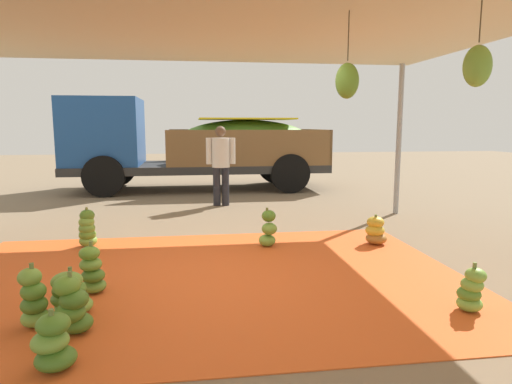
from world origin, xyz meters
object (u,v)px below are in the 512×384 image
Objects in this scene: banana_bunch_2 at (471,291)px; banana_bunch_3 at (33,300)px; banana_bunch_0 at (92,271)px; banana_bunch_7 at (87,229)px; banana_bunch_4 at (70,295)px; worker_0 at (221,160)px; banana_bunch_1 at (53,344)px; banana_bunch_6 at (376,231)px; banana_bunch_5 at (72,307)px; cargo_truck_main at (190,144)px; banana_bunch_8 at (268,230)px.

banana_bunch_2 is 0.83× the size of banana_bunch_3.
banana_bunch_0 is 1.90m from banana_bunch_7.
banana_bunch_7 reaches higher than banana_bunch_4.
worker_0 is (2.08, 3.09, 0.73)m from banana_bunch_7.
worker_0 reaches higher than banana_bunch_7.
banana_bunch_6 is (3.59, 2.86, 0.01)m from banana_bunch_1.
banana_bunch_3 is (-0.36, 0.70, 0.06)m from banana_bunch_1.
banana_bunch_5 is (0.04, -0.92, 0.00)m from banana_bunch_0.
banana_bunch_7 is at bearing -123.97° from worker_0.
worker_0 reaches higher than banana_bunch_5.
banana_bunch_1 is 0.79m from banana_bunch_3.
banana_bunch_4 reaches higher than banana_bunch_6.
banana_bunch_2 is (3.51, 0.49, 0.01)m from banana_bunch_1.
banana_bunch_3 reaches higher than banana_bunch_4.
banana_bunch_7 is (-4.08, 0.43, 0.06)m from banana_bunch_6.
worker_0 is (-1.93, 5.89, 0.79)m from banana_bunch_2.
banana_bunch_7 is (-0.50, 3.29, 0.07)m from banana_bunch_1.
banana_bunch_2 is at bearing -15.05° from banana_bunch_0.
banana_bunch_0 is 1.24× the size of banana_bunch_1.
banana_bunch_3 reaches higher than banana_bunch_0.
banana_bunch_4 is 0.07× the size of cargo_truck_main.
banana_bunch_0 reaches higher than banana_bunch_4.
banana_bunch_2 reaches higher than banana_bunch_4.
banana_bunch_2 is 0.83× the size of banana_bunch_7.
banana_bunch_1 is at bearing -81.40° from banana_bunch_7.
banana_bunch_8 reaches higher than banana_bunch_1.
banana_bunch_0 is at bearing 67.19° from banana_bunch_3.
banana_bunch_3 is at bearing -151.25° from banana_bunch_6.
banana_bunch_0 reaches higher than banana_bunch_5.
banana_bunch_1 is 0.53m from banana_bunch_5.
banana_bunch_6 is at bearing 27.62° from banana_bunch_4.
banana_bunch_4 is at bearing -98.59° from banana_bunch_0.
worker_0 reaches higher than banana_bunch_1.
banana_bunch_4 is 0.79× the size of banana_bunch_7.
banana_bunch_1 is 0.06× the size of cargo_truck_main.
banana_bunch_7 is (-4.01, 2.80, 0.05)m from banana_bunch_2.
banana_bunch_6 is at bearing -60.33° from worker_0.
banana_bunch_3 is at bearing -108.85° from worker_0.
banana_bunch_6 is at bearing -66.51° from cargo_truck_main.
worker_0 is (-2.00, 3.52, 0.79)m from banana_bunch_6.
banana_bunch_3 reaches higher than banana_bunch_6.
banana_bunch_3 is 1.00× the size of banana_bunch_7.
banana_bunch_8 is (-1.48, 2.46, 0.04)m from banana_bunch_2.
banana_bunch_8 is at bearing 43.32° from banana_bunch_4.
banana_bunch_8 is at bearing -79.61° from cargo_truck_main.
banana_bunch_1 is 3.33m from banana_bunch_7.
banana_bunch_0 is 2.56m from banana_bunch_8.
banana_bunch_0 is 1.02× the size of banana_bunch_5.
banana_bunch_2 is 1.06× the size of banana_bunch_6.
banana_bunch_1 is 0.99× the size of banana_bunch_6.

